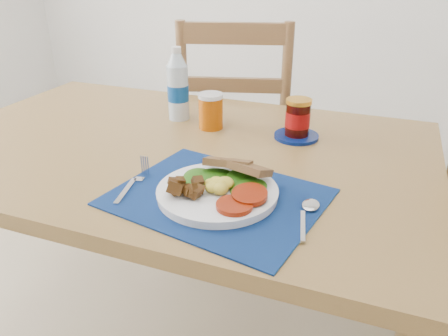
% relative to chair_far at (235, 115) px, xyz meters
% --- Properties ---
extents(table, '(1.40, 0.90, 0.75)m').
position_rel_chair_far_xyz_m(table, '(0.05, -0.67, 0.05)').
color(table, brown).
rests_on(table, ground).
extents(chair_far, '(0.56, 0.54, 1.23)m').
position_rel_chair_far_xyz_m(chair_far, '(0.00, 0.00, 0.00)').
color(chair_far, brown).
rests_on(chair_far, ground).
extents(placemat, '(0.49, 0.42, 0.00)m').
position_rel_chair_far_xyz_m(placemat, '(0.28, -0.90, 0.14)').
color(placemat, black).
rests_on(placemat, table).
extents(breakfast_plate, '(0.26, 0.26, 0.06)m').
position_rel_chair_far_xyz_m(breakfast_plate, '(0.27, -0.90, 0.16)').
color(breakfast_plate, silver).
rests_on(breakfast_plate, placemat).
extents(fork, '(0.03, 0.17, 0.00)m').
position_rel_chair_far_xyz_m(fork, '(0.08, -0.92, 0.14)').
color(fork, '#B2B5BA').
rests_on(fork, placemat).
extents(spoon, '(0.04, 0.16, 0.00)m').
position_rel_chair_far_xyz_m(spoon, '(0.48, -0.90, 0.14)').
color(spoon, '#B2B5BA').
rests_on(spoon, placemat).
extents(water_bottle, '(0.07, 0.07, 0.23)m').
position_rel_chair_far_xyz_m(water_bottle, '(-0.03, -0.47, 0.24)').
color(water_bottle, '#ADBFCC').
rests_on(water_bottle, table).
extents(juice_glass, '(0.07, 0.07, 0.10)m').
position_rel_chair_far_xyz_m(juice_glass, '(0.10, -0.51, 0.19)').
color(juice_glass, '#AB4804').
rests_on(juice_glass, table).
extents(jam_on_saucer, '(0.13, 0.13, 0.12)m').
position_rel_chair_far_xyz_m(jam_on_saucer, '(0.36, -0.50, 0.19)').
color(jam_on_saucer, '#051553').
rests_on(jam_on_saucer, table).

